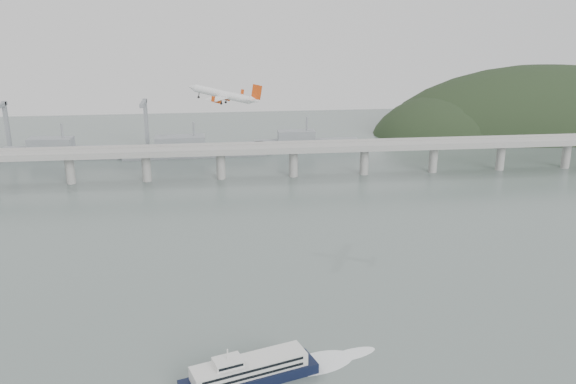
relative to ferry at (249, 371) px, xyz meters
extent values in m
plane|color=#586662|center=(22.51, 33.19, -3.82)|extent=(900.00, 900.00, 0.00)
cube|color=#969693|center=(22.51, 233.19, 16.18)|extent=(800.00, 22.00, 2.20)
cube|color=#969693|center=(22.51, 222.69, 18.18)|extent=(800.00, 0.60, 1.80)
cube|color=#969693|center=(22.51, 243.69, 18.18)|extent=(800.00, 0.60, 1.80)
cylinder|color=#969693|center=(-107.49, 233.19, 5.68)|extent=(6.00, 6.00, 21.00)
cylinder|color=#969693|center=(-57.49, 233.19, 5.68)|extent=(6.00, 6.00, 21.00)
cylinder|color=#969693|center=(-7.49, 233.19, 5.68)|extent=(6.00, 6.00, 21.00)
cylinder|color=#969693|center=(42.51, 233.19, 5.68)|extent=(6.00, 6.00, 21.00)
cylinder|color=#969693|center=(92.51, 233.19, 5.68)|extent=(6.00, 6.00, 21.00)
cylinder|color=#969693|center=(142.51, 233.19, 5.68)|extent=(6.00, 6.00, 21.00)
cylinder|color=#969693|center=(192.51, 233.19, 5.68)|extent=(6.00, 6.00, 21.00)
cylinder|color=#969693|center=(242.51, 233.19, 5.68)|extent=(6.00, 6.00, 21.00)
ellipsoid|color=black|center=(292.51, 363.19, -21.82)|extent=(320.00, 150.00, 156.00)
ellipsoid|color=black|center=(197.51, 353.19, -15.82)|extent=(140.00, 110.00, 96.00)
cube|color=slate|center=(-127.49, 303.19, 0.18)|extent=(95.67, 20.15, 8.00)
cube|color=slate|center=(-136.99, 303.19, 8.18)|extent=(33.90, 15.02, 8.00)
cylinder|color=slate|center=(-127.49, 303.19, 16.18)|extent=(1.60, 1.60, 14.00)
cube|color=slate|center=(-27.49, 298.19, 0.18)|extent=(110.55, 21.43, 8.00)
cube|color=slate|center=(-38.49, 298.19, 8.18)|extent=(39.01, 16.73, 8.00)
cylinder|color=slate|center=(-27.49, 298.19, 16.18)|extent=(1.60, 1.60, 14.00)
cube|color=slate|center=(62.51, 308.19, 0.18)|extent=(85.00, 13.60, 8.00)
cube|color=slate|center=(54.01, 308.19, 8.18)|extent=(29.75, 11.90, 8.00)
cylinder|color=slate|center=(62.51, 308.19, 16.18)|extent=(1.60, 1.60, 14.00)
cube|color=slate|center=(-177.49, 333.19, 16.18)|extent=(3.00, 3.00, 40.00)
cube|color=slate|center=(-177.49, 323.19, 34.18)|extent=(3.00, 28.00, 3.00)
cube|color=slate|center=(-67.49, 333.19, 16.18)|extent=(3.00, 3.00, 40.00)
cube|color=slate|center=(-67.49, 323.19, 34.18)|extent=(3.00, 28.00, 3.00)
cube|color=black|center=(0.00, 0.00, -2.01)|extent=(46.44, 24.37, 3.62)
cube|color=silver|center=(0.00, 0.00, 2.07)|extent=(38.99, 20.40, 4.53)
cube|color=black|center=(1.42, -4.35, 3.25)|extent=(32.78, 10.80, 0.91)
cube|color=black|center=(1.42, -4.35, 1.07)|extent=(32.78, 10.80, 0.91)
cube|color=black|center=(-1.42, 4.35, 3.25)|extent=(32.78, 10.80, 0.91)
cube|color=black|center=(-1.42, 4.35, 1.07)|extent=(32.78, 10.80, 0.91)
cube|color=silver|center=(-6.89, -2.24, 5.51)|extent=(10.58, 8.84, 2.36)
cube|color=black|center=(-5.90, -5.30, 5.51)|extent=(7.79, 2.63, 0.91)
cylinder|color=silver|center=(-6.89, -2.24, 8.41)|extent=(0.57, 0.57, 3.62)
ellipsoid|color=white|center=(24.12, 7.86, -3.78)|extent=(28.85, 20.49, 0.18)
ellipsoid|color=white|center=(36.18, 11.79, -3.78)|extent=(20.63, 12.26, 0.18)
cylinder|color=white|center=(-5.13, 125.20, 70.91)|extent=(27.47, 16.94, 8.23)
cone|color=white|center=(-19.91, 132.09, 73.51)|extent=(5.87, 5.44, 4.35)
cone|color=white|center=(10.20, 118.09, 68.75)|extent=(6.65, 5.60, 4.51)
cube|color=white|center=(-4.37, 124.79, 69.73)|extent=(19.22, 34.05, 2.98)
cube|color=white|center=(9.40, 118.50, 69.62)|extent=(8.13, 12.64, 1.41)
cube|color=#C83E0D|center=(10.88, 118.01, 72.82)|extent=(5.41, 2.39, 7.36)
cylinder|color=#C83E0D|center=(-3.65, 130.62, 68.26)|extent=(5.23, 4.27, 3.04)
cylinder|color=black|center=(-5.59, 131.53, 68.60)|extent=(1.68, 2.37, 2.40)
cube|color=white|center=(-3.48, 130.60, 69.28)|extent=(2.62, 1.33, 1.64)
cylinder|color=#C83E0D|center=(-8.35, 120.30, 68.85)|extent=(5.23, 4.27, 3.04)
cylinder|color=black|center=(-10.29, 121.21, 69.19)|extent=(1.68, 2.37, 2.40)
cube|color=white|center=(-8.18, 120.29, 69.86)|extent=(2.62, 1.33, 1.64)
cylinder|color=black|center=(-3.57, 127.26, 67.76)|extent=(0.89, 0.54, 2.52)
cylinder|color=black|center=(-3.75, 127.28, 66.64)|extent=(1.37, 0.87, 1.32)
cylinder|color=black|center=(-5.79, 122.39, 68.04)|extent=(0.89, 0.54, 2.52)
cylinder|color=black|center=(-5.98, 122.41, 66.92)|extent=(1.37, 0.87, 1.32)
cylinder|color=black|center=(-16.69, 130.42, 70.01)|extent=(0.89, 0.54, 2.52)
cylinder|color=black|center=(-16.88, 130.44, 68.89)|extent=(1.37, 0.87, 1.32)
cube|color=#C83E0D|center=(4.95, 139.85, 69.72)|extent=(1.97, 0.92, 2.71)
cube|color=#C83E0D|center=(-9.59, 107.96, 71.54)|extent=(1.97, 0.92, 2.71)
camera|label=1|loc=(-6.51, -170.60, 116.73)|focal=38.00mm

